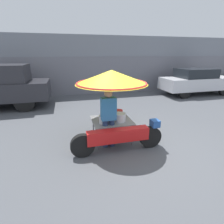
{
  "coord_description": "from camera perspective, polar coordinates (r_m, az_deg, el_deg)",
  "views": [
    {
      "loc": [
        -1.68,
        -3.86,
        2.39
      ],
      "look_at": [
        -0.53,
        0.5,
        0.87
      ],
      "focal_mm": 28.0,
      "sensor_mm": 36.0,
      "label": 1
    }
  ],
  "objects": [
    {
      "name": "vendor_person",
      "position": [
        4.46,
        -1.14,
        -1.28
      ],
      "size": [
        0.38,
        0.22,
        1.56
      ],
      "color": "navy",
      "rests_on": "ground"
    },
    {
      "name": "shopfront_building",
      "position": [
        11.74,
        -6.81,
        15.09
      ],
      "size": [
        28.0,
        2.06,
        3.39
      ],
      "color": "gray",
      "rests_on": "ground"
    },
    {
      "name": "vendor_motorcycle_cart",
      "position": [
        4.56,
        0.16,
        7.8
      ],
      "size": [
        2.36,
        1.89,
        1.99
      ],
      "color": "black",
      "rests_on": "ground"
    },
    {
      "name": "ground_plane",
      "position": [
        4.84,
        7.7,
        -11.15
      ],
      "size": [
        36.0,
        36.0,
        0.0
      ],
      "primitive_type": "plane",
      "color": "#4C4F54"
    },
    {
      "name": "parked_car",
      "position": [
        11.76,
        25.99,
        9.03
      ],
      "size": [
        4.38,
        1.66,
        1.54
      ],
      "color": "black",
      "rests_on": "ground"
    }
  ]
}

